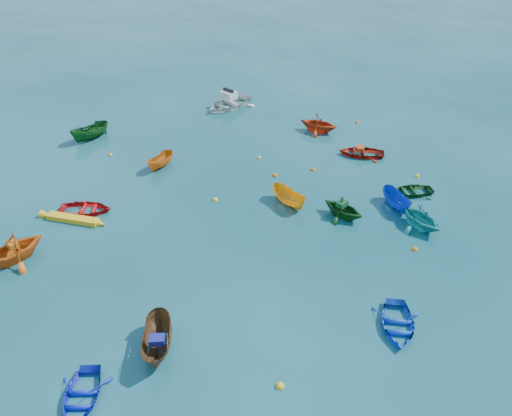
# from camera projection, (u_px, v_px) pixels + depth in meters

# --- Properties ---
(ground) EXTENTS (160.00, 160.00, 0.00)m
(ground) POSITION_uv_depth(u_px,v_px,m) (246.00, 268.00, 24.86)
(ground) COLOR #093F47
(ground) RESTS_ON ground
(dinghy_blue_sw) EXTENTS (2.29, 2.97, 0.57)m
(dinghy_blue_sw) POSITION_uv_depth(u_px,v_px,m) (82.00, 399.00, 18.47)
(dinghy_blue_sw) COLOR #1125D8
(dinghy_blue_sw) RESTS_ON ground
(sampan_brown_mid) EXTENTS (1.71, 3.29, 1.21)m
(sampan_brown_mid) POSITION_uv_depth(u_px,v_px,m) (159.00, 350.00, 20.45)
(sampan_brown_mid) COLOR brown
(sampan_brown_mid) RESTS_ON ground
(dinghy_blue_se) EXTENTS (2.24, 3.04, 0.61)m
(dinghy_blue_se) POSITION_uv_depth(u_px,v_px,m) (397.00, 327.00, 21.53)
(dinghy_blue_se) COLOR blue
(dinghy_blue_se) RESTS_ON ground
(dinghy_orange_w) EXTENTS (4.02, 4.13, 1.66)m
(dinghy_orange_w) POSITION_uv_depth(u_px,v_px,m) (16.00, 260.00, 25.42)
(dinghy_orange_w) COLOR orange
(dinghy_orange_w) RESTS_ON ground
(sampan_yellow_mid) EXTENTS (2.66, 2.82, 1.09)m
(sampan_yellow_mid) POSITION_uv_depth(u_px,v_px,m) (289.00, 204.00, 29.94)
(sampan_yellow_mid) COLOR #F5A015
(sampan_yellow_mid) RESTS_ON ground
(dinghy_green_e) EXTENTS (3.10, 2.52, 0.57)m
(dinghy_green_e) POSITION_uv_depth(u_px,v_px,m) (410.00, 193.00, 31.01)
(dinghy_green_e) COLOR #0F4215
(dinghy_green_e) RESTS_ON ground
(dinghy_cyan_se) EXTENTS (3.55, 3.64, 1.46)m
(dinghy_cyan_se) POSITION_uv_depth(u_px,v_px,m) (418.00, 227.00, 27.93)
(dinghy_cyan_se) COLOR teal
(dinghy_cyan_se) RESTS_ON ground
(dinghy_red_nw) EXTENTS (3.14, 2.33, 0.63)m
(dinghy_red_nw) POSITION_uv_depth(u_px,v_px,m) (86.00, 212.00, 29.21)
(dinghy_red_nw) COLOR red
(dinghy_red_nw) RESTS_ON ground
(sampan_orange_n) EXTENTS (1.84, 2.74, 0.99)m
(sampan_orange_n) POSITION_uv_depth(u_px,v_px,m) (161.00, 167.00, 33.97)
(sampan_orange_n) COLOR orange
(sampan_orange_n) RESTS_ON ground
(dinghy_green_n) EXTENTS (3.33, 3.27, 1.33)m
(dinghy_green_n) POSITION_uv_depth(u_px,v_px,m) (342.00, 216.00, 28.82)
(dinghy_green_n) COLOR #104714
(dinghy_green_n) RESTS_ON ground
(dinghy_red_ne) EXTENTS (3.31, 2.47, 0.66)m
(dinghy_red_ne) POSITION_uv_depth(u_px,v_px,m) (361.00, 155.00, 35.48)
(dinghy_red_ne) COLOR #9F1C0D
(dinghy_red_ne) RESTS_ON ground
(sampan_blue_far) EXTENTS (1.91, 2.89, 1.05)m
(sampan_blue_far) POSITION_uv_depth(u_px,v_px,m) (395.00, 207.00, 29.68)
(sampan_blue_far) COLOR #0F3CC7
(sampan_blue_far) RESTS_ON ground
(dinghy_orange_far) EXTENTS (3.70, 3.47, 1.56)m
(dinghy_orange_far) POSITION_uv_depth(u_px,v_px,m) (318.00, 131.00, 38.95)
(dinghy_orange_far) COLOR #BD3711
(dinghy_orange_far) RESTS_ON ground
(sampan_green_far) EXTENTS (2.81, 3.32, 1.24)m
(sampan_green_far) POSITION_uv_depth(u_px,v_px,m) (92.00, 139.00, 37.75)
(sampan_green_far) COLOR #125017
(sampan_green_far) RESTS_ON ground
(kayak_yellow) EXTENTS (3.87, 1.16, 0.38)m
(kayak_yellow) POSITION_uv_depth(u_px,v_px,m) (74.00, 221.00, 28.42)
(kayak_yellow) COLOR yellow
(kayak_yellow) RESTS_ON ground
(motorboat_white) EXTENTS (5.36, 5.64, 1.55)m
(motorboat_white) POSITION_uv_depth(u_px,v_px,m) (229.00, 107.00, 43.32)
(motorboat_white) COLOR silver
(motorboat_white) RESTS_ON ground
(tarp_blue_a) EXTENTS (0.68, 0.56, 0.30)m
(tarp_blue_a) POSITION_uv_depth(u_px,v_px,m) (157.00, 340.00, 19.92)
(tarp_blue_a) COLOR navy
(tarp_blue_a) RESTS_ON sampan_brown_mid
(tarp_orange_a) EXTENTS (0.72, 0.68, 0.28)m
(tarp_orange_a) POSITION_uv_depth(u_px,v_px,m) (12.00, 244.00, 24.93)
(tarp_orange_a) COLOR #C06313
(tarp_orange_a) RESTS_ON dinghy_orange_w
(tarp_green_b) EXTENTS (0.75, 0.78, 0.30)m
(tarp_green_b) POSITION_uv_depth(u_px,v_px,m) (342.00, 204.00, 28.44)
(tarp_green_b) COLOR #124A22
(tarp_green_b) RESTS_ON dinghy_green_n
(tarp_orange_b) EXTENTS (0.57, 0.72, 0.33)m
(tarp_orange_b) POSITION_uv_depth(u_px,v_px,m) (360.00, 149.00, 35.22)
(tarp_orange_b) COLOR #C23D13
(tarp_orange_b) RESTS_ON dinghy_red_ne
(buoy_ye_a) EXTENTS (0.35, 0.35, 0.35)m
(buoy_ye_a) POSITION_uv_depth(u_px,v_px,m) (280.00, 386.00, 18.95)
(buoy_ye_a) COLOR yellow
(buoy_ye_a) RESTS_ON ground
(buoy_or_b) EXTENTS (0.32, 0.32, 0.32)m
(buoy_or_b) POSITION_uv_depth(u_px,v_px,m) (415.00, 250.00, 26.15)
(buoy_or_b) COLOR orange
(buoy_or_b) RESTS_ON ground
(buoy_ye_b) EXTENTS (0.31, 0.31, 0.31)m
(buoy_ye_b) POSITION_uv_depth(u_px,v_px,m) (110.00, 155.00, 35.46)
(buoy_ye_b) COLOR gold
(buoy_ye_b) RESTS_ON ground
(buoy_or_c) EXTENTS (0.37, 0.37, 0.37)m
(buoy_or_c) POSITION_uv_depth(u_px,v_px,m) (275.00, 176.00, 32.92)
(buoy_or_c) COLOR orange
(buoy_or_c) RESTS_ON ground
(buoy_ye_c) EXTENTS (0.31, 0.31, 0.31)m
(buoy_ye_c) POSITION_uv_depth(u_px,v_px,m) (259.00, 158.00, 35.10)
(buoy_ye_c) COLOR yellow
(buoy_ye_c) RESTS_ON ground
(buoy_or_d) EXTENTS (0.34, 0.34, 0.34)m
(buoy_or_d) POSITION_uv_depth(u_px,v_px,m) (313.00, 170.00, 33.58)
(buoy_or_d) COLOR orange
(buoy_or_d) RESTS_ON ground
(buoy_ye_d) EXTENTS (0.36, 0.36, 0.36)m
(buoy_ye_d) POSITION_uv_depth(u_px,v_px,m) (215.00, 200.00, 30.32)
(buoy_ye_d) COLOR yellow
(buoy_ye_d) RESTS_ON ground
(buoy_or_e) EXTENTS (0.30, 0.30, 0.30)m
(buoy_or_e) POSITION_uv_depth(u_px,v_px,m) (357.00, 123.00, 40.42)
(buoy_or_e) COLOR #FF600D
(buoy_or_e) RESTS_ON ground
(buoy_ye_e) EXTENTS (0.33, 0.33, 0.33)m
(buoy_ye_e) POSITION_uv_depth(u_px,v_px,m) (417.00, 176.00, 32.84)
(buoy_ye_e) COLOR yellow
(buoy_ye_e) RESTS_ON ground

